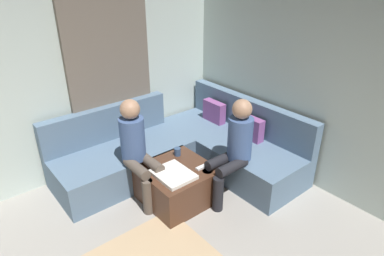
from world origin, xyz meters
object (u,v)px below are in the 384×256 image
object	(u,v)px
sectional_couch	(185,150)
person_on_couch_back	(234,147)
coffee_mug	(177,152)
game_remote	(202,167)
ottoman	(177,183)
person_on_couch_side	(138,148)

from	to	relation	value
sectional_couch	person_on_couch_back	distance (m)	0.90
coffee_mug	game_remote	world-z (taller)	coffee_mug
person_on_couch_back	ottoman	bearing A→B (deg)	56.43
sectional_couch	coffee_mug	xyz separation A→B (m)	(0.24, -0.30, 0.19)
ottoman	person_on_couch_side	distance (m)	0.62
sectional_couch	ottoman	xyz separation A→B (m)	(0.46, -0.48, -0.07)
coffee_mug	person_on_couch_side	bearing A→B (deg)	-100.63
person_on_couch_back	sectional_couch	bearing A→B (deg)	3.87
coffee_mug	person_on_couch_back	size ratio (longest dim) A/B	0.08
coffee_mug	game_remote	xyz separation A→B (m)	(0.40, 0.04, -0.04)
ottoman	person_on_couch_back	world-z (taller)	person_on_couch_back
coffee_mug	person_on_couch_side	size ratio (longest dim) A/B	0.08
ottoman	coffee_mug	world-z (taller)	coffee_mug
coffee_mug	person_on_couch_back	bearing A→B (deg)	31.66
coffee_mug	game_remote	distance (m)	0.40
sectional_couch	ottoman	size ratio (longest dim) A/B	3.36
ottoman	coffee_mug	bearing A→B (deg)	140.71
coffee_mug	person_on_couch_back	distance (m)	0.70
person_on_couch_back	person_on_couch_side	bearing A→B (deg)	51.51
sectional_couch	game_remote	world-z (taller)	sectional_couch
person_on_couch_back	person_on_couch_side	distance (m)	1.07
game_remote	person_on_couch_side	distance (m)	0.75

